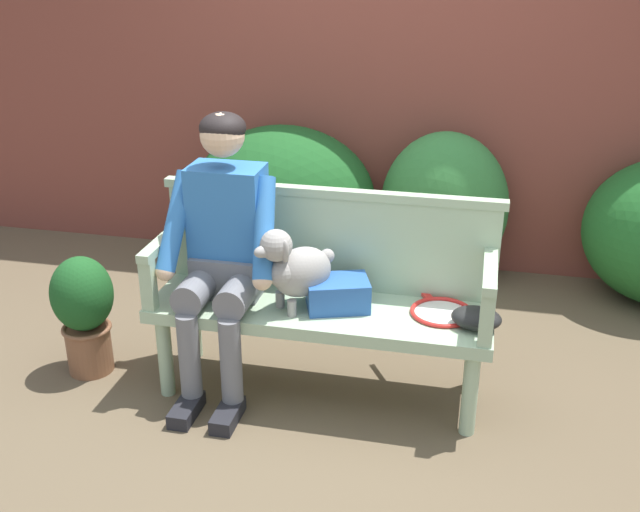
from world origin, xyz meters
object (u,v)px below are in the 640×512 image
object	(u,v)px
garden_bench	(320,318)
potted_plant	(84,309)
person_seated	(223,244)
baseball_glove	(476,318)
tennis_racket	(439,309)
dog_on_bench	(295,268)
sports_bag	(337,294)

from	to	relation	value
garden_bench	potted_plant	xyz separation A→B (m)	(-1.18, -0.07, -0.05)
person_seated	baseball_glove	world-z (taller)	person_seated
garden_bench	tennis_racket	distance (m)	0.55
person_seated	dog_on_bench	xyz separation A→B (m)	(0.35, -0.04, -0.07)
garden_bench	sports_bag	xyz separation A→B (m)	(0.08, -0.00, 0.13)
sports_bag	potted_plant	size ratio (longest dim) A/B	0.45
person_seated	garden_bench	bearing A→B (deg)	1.45
person_seated	tennis_racket	world-z (taller)	person_seated
garden_bench	tennis_racket	xyz separation A→B (m)	(0.55, 0.06, 0.07)
tennis_racket	potted_plant	world-z (taller)	potted_plant
garden_bench	sports_bag	world-z (taller)	sports_bag
sports_bag	potted_plant	world-z (taller)	potted_plant
person_seated	potted_plant	bearing A→B (deg)	-175.46
person_seated	tennis_racket	xyz separation A→B (m)	(1.00, 0.07, -0.26)
dog_on_bench	sports_bag	size ratio (longest dim) A/B	1.46
tennis_racket	baseball_glove	size ratio (longest dim) A/B	2.56
person_seated	potted_plant	xyz separation A→B (m)	(-0.73, -0.06, -0.39)
person_seated	tennis_racket	bearing A→B (deg)	4.15
dog_on_bench	sports_bag	world-z (taller)	dog_on_bench
garden_bench	dog_on_bench	size ratio (longest dim) A/B	3.89
dog_on_bench	potted_plant	xyz separation A→B (m)	(-1.08, -0.02, -0.32)
sports_bag	garden_bench	bearing A→B (deg)	178.05
dog_on_bench	baseball_glove	xyz separation A→B (m)	(0.82, -0.00, -0.16)
tennis_racket	baseball_glove	xyz separation A→B (m)	(0.17, -0.12, 0.04)
tennis_racket	dog_on_bench	bearing A→B (deg)	-170.08
sports_bag	potted_plant	xyz separation A→B (m)	(-1.26, -0.07, -0.19)
tennis_racket	potted_plant	size ratio (longest dim) A/B	0.91
garden_bench	baseball_glove	world-z (taller)	baseball_glove
baseball_glove	potted_plant	bearing A→B (deg)	-174.27
baseball_glove	sports_bag	xyz separation A→B (m)	(-0.63, 0.05, 0.03)
person_seated	sports_bag	size ratio (longest dim) A/B	4.77
tennis_racket	sports_bag	bearing A→B (deg)	-172.14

